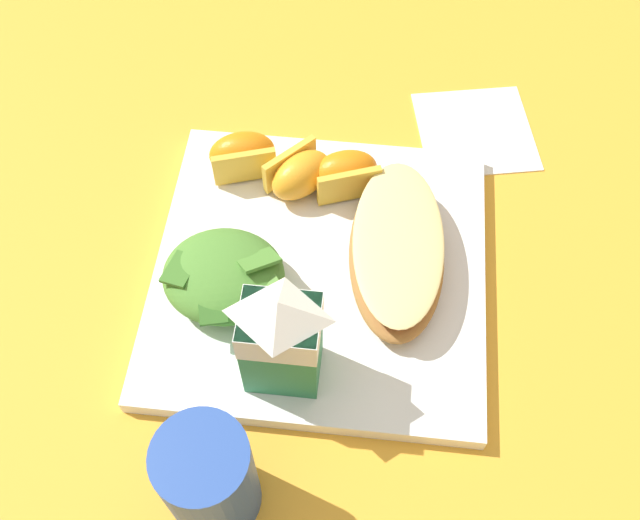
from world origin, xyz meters
TOP-DOWN VIEW (x-y plane):
  - ground at (0.00, 0.00)m, footprint 3.00×3.00m
  - white_plate at (0.00, 0.00)m, footprint 0.28×0.28m
  - cheesy_pizza_bread at (-0.06, -0.01)m, footprint 0.09×0.17m
  - green_salad_pile at (0.08, 0.03)m, footprint 0.11×0.10m
  - milk_carton at (0.02, 0.10)m, footprint 0.06×0.04m
  - orange_wedge_front at (-0.01, -0.09)m, footprint 0.07×0.06m
  - orange_wedge_middle at (0.03, -0.08)m, footprint 0.07×0.07m
  - orange_wedge_rear at (0.08, -0.10)m, footprint 0.07×0.05m
  - paper_napkin at (-0.13, -0.18)m, footprint 0.13×0.13m
  - drinking_blue_cup at (0.05, 0.20)m, footprint 0.06×0.06m

SIDE VIEW (x-z plane):
  - ground at x=0.00m, z-range 0.00..0.00m
  - paper_napkin at x=-0.13m, z-range 0.00..0.00m
  - white_plate at x=0.00m, z-range 0.00..0.02m
  - cheesy_pizza_bread at x=-0.06m, z-range 0.02..0.05m
  - orange_wedge_front at x=-0.01m, z-range 0.02..0.06m
  - orange_wedge_middle at x=0.03m, z-range 0.02..0.06m
  - orange_wedge_rear at x=0.08m, z-range 0.02..0.06m
  - green_salad_pile at x=0.08m, z-range 0.01..0.06m
  - drinking_blue_cup at x=0.05m, z-range 0.00..0.10m
  - milk_carton at x=0.02m, z-range 0.02..0.13m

